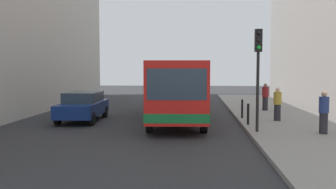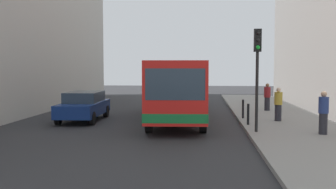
% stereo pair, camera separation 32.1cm
% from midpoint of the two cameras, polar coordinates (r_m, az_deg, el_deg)
% --- Properties ---
extents(ground_plane, '(80.00, 80.00, 0.00)m').
position_cam_midpoint_polar(ground_plane, '(17.41, 0.90, -5.08)').
color(ground_plane, '#2D2D30').
extents(sidewalk, '(4.40, 40.00, 0.15)m').
position_cam_midpoint_polar(sidewalk, '(17.87, 18.51, -4.82)').
color(sidewalk, gray).
rests_on(sidewalk, ground).
extents(bus, '(3.02, 11.12, 3.00)m').
position_cam_midpoint_polar(bus, '(20.40, 1.81, 1.13)').
color(bus, red).
rests_on(bus, ground).
extents(car_beside_bus, '(1.94, 4.44, 1.48)m').
position_cam_midpoint_polar(car_beside_bus, '(20.58, -11.61, -1.55)').
color(car_beside_bus, navy).
rests_on(car_beside_bus, ground).
extents(car_behind_bus, '(1.94, 4.44, 1.48)m').
position_cam_midpoint_polar(car_behind_bus, '(29.61, 2.73, 0.21)').
color(car_behind_bus, black).
rests_on(car_behind_bus, ground).
extents(traffic_light, '(0.28, 0.33, 4.10)m').
position_cam_midpoint_polar(traffic_light, '(16.12, 13.34, 4.80)').
color(traffic_light, black).
rests_on(traffic_light, sidewalk).
extents(bollard_near, '(0.11, 0.11, 0.95)m').
position_cam_midpoint_polar(bollard_near, '(18.17, 12.00, -2.80)').
color(bollard_near, black).
rests_on(bollard_near, sidewalk).
extents(bollard_mid, '(0.11, 0.11, 0.95)m').
position_cam_midpoint_polar(bollard_mid, '(20.37, 11.22, -2.06)').
color(bollard_mid, black).
rests_on(bollard_mid, sidewalk).
extents(pedestrian_near_signal, '(0.38, 0.38, 1.67)m').
position_cam_midpoint_polar(pedestrian_near_signal, '(16.42, 22.06, -2.47)').
color(pedestrian_near_signal, '#26262D').
rests_on(pedestrian_near_signal, sidewalk).
extents(pedestrian_mid_sidewalk, '(0.38, 0.38, 1.60)m').
position_cam_midpoint_polar(pedestrian_mid_sidewalk, '(19.77, 16.09, -1.39)').
color(pedestrian_mid_sidewalk, '#26262D').
rests_on(pedestrian_mid_sidewalk, sidewalk).
extents(pedestrian_far_sidewalk, '(0.38, 0.38, 1.62)m').
position_cam_midpoint_polar(pedestrian_far_sidewalk, '(24.23, 14.51, -0.37)').
color(pedestrian_far_sidewalk, '#26262D').
rests_on(pedestrian_far_sidewalk, sidewalk).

